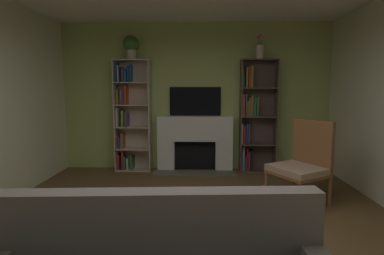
{
  "coord_description": "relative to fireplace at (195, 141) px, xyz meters",
  "views": [
    {
      "loc": [
        0.14,
        -2.9,
        1.57
      ],
      "look_at": [
        0.0,
        1.26,
        1.05
      ],
      "focal_mm": 29.4,
      "sensor_mm": 36.0,
      "label": 1
    }
  ],
  "objects": [
    {
      "name": "vase_with_flowers",
      "position": [
        1.18,
        -0.02,
        1.69
      ],
      "size": [
        0.15,
        0.15,
        0.45
      ],
      "color": "silver",
      "rests_on": "bookshelf_right"
    },
    {
      "name": "ground_plane",
      "position": [
        0.0,
        -3.03,
        -0.56
      ],
      "size": [
        7.58,
        7.58,
        0.0
      ],
      "primitive_type": "plane",
      "color": "brown"
    },
    {
      "name": "tv",
      "position": [
        0.0,
        0.1,
        0.76
      ],
      "size": [
        0.98,
        0.06,
        0.54
      ],
      "primitive_type": "cube",
      "color": "black",
      "rests_on": "fireplace"
    },
    {
      "name": "armchair",
      "position": [
        1.52,
        -1.67,
        0.0
      ],
      "size": [
        0.86,
        0.87,
        1.14
      ],
      "color": "brown",
      "rests_on": "ground_plane"
    },
    {
      "name": "bookshelf_right",
      "position": [
        1.1,
        0.01,
        0.46
      ],
      "size": [
        0.67,
        0.33,
        2.1
      ],
      "color": "brown",
      "rests_on": "ground_plane"
    },
    {
      "name": "potted_plant",
      "position": [
        -1.18,
        -0.02,
        1.8
      ],
      "size": [
        0.29,
        0.29,
        0.44
      ],
      "color": "beige",
      "rests_on": "bookshelf_left"
    },
    {
      "name": "bookshelf_left",
      "position": [
        -1.27,
        0.02,
        0.49
      ],
      "size": [
        0.67,
        0.31,
        2.1
      ],
      "color": "beige",
      "rests_on": "ground_plane"
    },
    {
      "name": "wall_back_accent",
      "position": [
        0.0,
        0.16,
        0.84
      ],
      "size": [
        5.22,
        0.06,
        2.8
      ],
      "primitive_type": "cube",
      "color": "#ADBC6B",
      "rests_on": "ground_plane"
    },
    {
      "name": "fireplace",
      "position": [
        0.0,
        0.0,
        0.0
      ],
      "size": [
        1.53,
        0.56,
        1.05
      ],
      "color": "silver",
      "rests_on": "ground_plane"
    }
  ]
}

